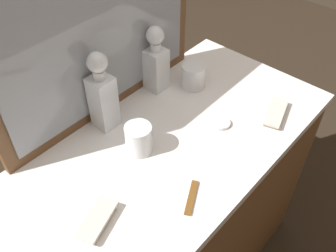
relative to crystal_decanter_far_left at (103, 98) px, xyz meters
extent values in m
cube|color=brown|center=(0.07, -0.22, -0.55)|extent=(1.15, 0.57, 0.81)
cube|color=white|center=(0.07, -0.22, -0.13)|extent=(1.18, 0.59, 0.03)
cube|color=brown|center=(0.07, 0.06, 0.19)|extent=(0.81, 0.03, 0.60)
cube|color=gray|center=(0.07, 0.05, 0.19)|extent=(0.73, 0.01, 0.52)
cube|color=white|center=(0.00, 0.00, -0.02)|extent=(0.07, 0.07, 0.19)
cube|color=#9E5619|center=(0.00, 0.00, -0.05)|extent=(0.06, 0.06, 0.13)
cylinder|color=white|center=(0.00, 0.00, 0.09)|extent=(0.04, 0.04, 0.03)
sphere|color=white|center=(0.00, 0.00, 0.14)|extent=(0.06, 0.06, 0.06)
cube|color=white|center=(0.26, 0.01, -0.03)|extent=(0.07, 0.07, 0.16)
cube|color=#9E5619|center=(0.26, 0.01, -0.06)|extent=(0.06, 0.06, 0.11)
cylinder|color=white|center=(0.26, 0.01, 0.06)|extent=(0.04, 0.04, 0.03)
sphere|color=white|center=(0.26, 0.01, 0.11)|extent=(0.06, 0.06, 0.06)
cylinder|color=white|center=(-0.01, -0.17, -0.06)|extent=(0.08, 0.08, 0.10)
cylinder|color=silver|center=(-0.01, -0.17, -0.11)|extent=(0.08, 0.08, 0.01)
cylinder|color=white|center=(0.36, -0.09, -0.07)|extent=(0.09, 0.09, 0.09)
cylinder|color=silver|center=(0.36, -0.09, -0.11)|extent=(0.09, 0.09, 0.01)
cube|color=#B7A88C|center=(-0.27, -0.27, -0.11)|extent=(0.13, 0.09, 0.01)
cube|color=beige|center=(-0.27, -0.27, -0.09)|extent=(0.14, 0.10, 0.01)
cube|color=#B7A88C|center=(0.41, -0.41, -0.11)|extent=(0.14, 0.09, 0.01)
cube|color=beige|center=(0.41, -0.41, -0.09)|extent=(0.16, 0.10, 0.01)
cylinder|color=silver|center=(0.25, -0.29, -0.11)|extent=(0.07, 0.07, 0.01)
cube|color=brown|center=(-0.05, -0.41, -0.11)|extent=(0.11, 0.07, 0.01)
camera|label=1|loc=(-0.56, -0.77, 0.77)|focal=40.58mm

